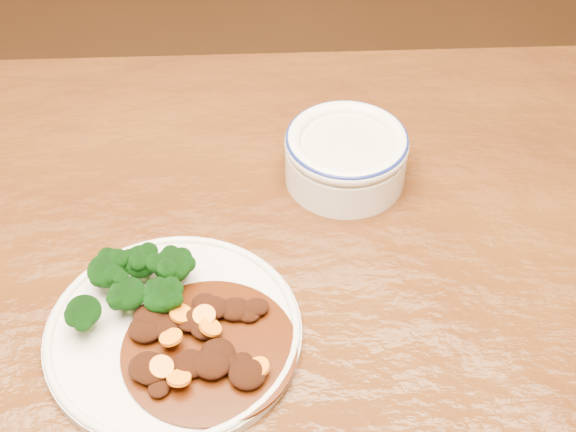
{
  "coord_description": "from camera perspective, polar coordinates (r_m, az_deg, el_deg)",
  "views": [
    {
      "loc": [
        0.04,
        -0.47,
        1.36
      ],
      "look_at": [
        0.07,
        0.12,
        0.77
      ],
      "focal_mm": 50.0,
      "sensor_mm": 36.0,
      "label": 1
    }
  ],
  "objects": [
    {
      "name": "dinner_plate",
      "position": [
        0.76,
        -8.15,
        -8.18
      ],
      "size": [
        0.24,
        0.24,
        0.02
      ],
      "rotation": [
        0.0,
        0.0,
        -0.1
      ],
      "color": "white",
      "rests_on": "dining_table"
    },
    {
      "name": "dip_bowl",
      "position": [
        0.88,
        4.14,
        4.37
      ],
      "size": [
        0.14,
        0.14,
        0.06
      ],
      "rotation": [
        0.0,
        0.0,
        -0.27
      ],
      "color": "white",
      "rests_on": "dining_table"
    },
    {
      "name": "dining_table",
      "position": [
        0.83,
        -4.57,
        -10.88
      ],
      "size": [
        1.51,
        0.92,
        0.75
      ],
      "rotation": [
        0.0,
        0.0,
        -0.01
      ],
      "color": "#502C0E",
      "rests_on": "ground"
    },
    {
      "name": "mince_stew",
      "position": [
        0.73,
        -6.53,
        -8.91
      ],
      "size": [
        0.16,
        0.16,
        0.03
      ],
      "color": "#451707",
      "rests_on": "dinner_plate"
    },
    {
      "name": "broccoli_florets",
      "position": [
        0.76,
        -10.71,
        -4.7
      ],
      "size": [
        0.11,
        0.09,
        0.04
      ],
      "color": "#72954D",
      "rests_on": "dinner_plate"
    }
  ]
}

